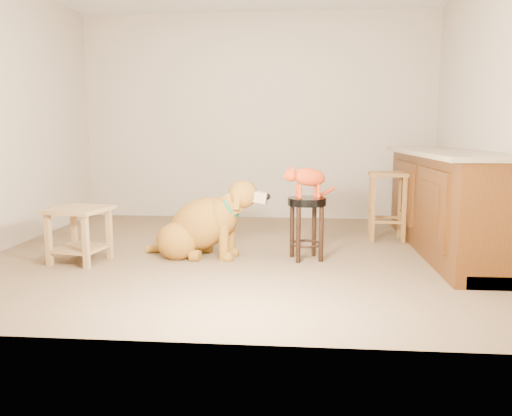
# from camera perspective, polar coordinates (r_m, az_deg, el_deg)

# --- Properties ---
(floor) EXTENTS (4.50, 4.00, 0.01)m
(floor) POSITION_cam_1_polar(r_m,az_deg,el_deg) (4.63, -1.91, -5.19)
(floor) COLOR brown
(floor) RESTS_ON ground
(room_shell) EXTENTS (4.54, 4.04, 2.62)m
(room_shell) POSITION_cam_1_polar(r_m,az_deg,el_deg) (4.54, -2.02, 15.83)
(room_shell) COLOR #B9AA95
(room_shell) RESTS_ON ground
(cabinet_run) EXTENTS (0.70, 2.56, 0.94)m
(cabinet_run) POSITION_cam_1_polar(r_m,az_deg,el_deg) (5.02, 21.15, 0.40)
(cabinet_run) COLOR #4D290D
(cabinet_run) RESTS_ON ground
(padded_stool) EXTENTS (0.35, 0.35, 0.55)m
(padded_stool) POSITION_cam_1_polar(r_m,az_deg,el_deg) (4.36, 5.81, -0.88)
(padded_stool) COLOR black
(padded_stool) RESTS_ON ground
(wood_stool) EXTENTS (0.41, 0.41, 0.70)m
(wood_stool) POSITION_cam_1_polar(r_m,az_deg,el_deg) (5.34, 14.73, 0.36)
(wood_stool) COLOR brown
(wood_stool) RESTS_ON ground
(side_table) EXTENTS (0.53, 0.53, 0.48)m
(side_table) POSITION_cam_1_polar(r_m,az_deg,el_deg) (4.52, -19.56, -1.98)
(side_table) COLOR olive
(side_table) RESTS_ON ground
(golden_retriever) EXTENTS (1.16, 0.63, 0.75)m
(golden_retriever) POSITION_cam_1_polar(r_m,az_deg,el_deg) (4.48, -6.17, -2.06)
(golden_retriever) COLOR brown
(golden_retriever) RESTS_ON ground
(tabby_kitten) EXTENTS (0.46, 0.28, 0.31)m
(tabby_kitten) POSITION_cam_1_polar(r_m,az_deg,el_deg) (4.32, 5.72, 3.43)
(tabby_kitten) COLOR #AA3311
(tabby_kitten) RESTS_ON padded_stool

